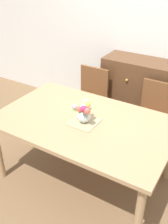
# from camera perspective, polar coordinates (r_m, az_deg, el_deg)

# --- Properties ---
(ground_plane) EXTENTS (12.00, 12.00, 0.00)m
(ground_plane) POSITION_cam_1_polar(r_m,az_deg,el_deg) (3.11, 0.08, -13.70)
(ground_plane) COLOR brown
(back_wall) EXTENTS (7.00, 0.10, 2.80)m
(back_wall) POSITION_cam_1_polar(r_m,az_deg,el_deg) (3.77, 13.50, 18.03)
(back_wall) COLOR silver
(back_wall) RESTS_ON ground_plane
(dining_table) EXTENTS (1.77, 1.11, 0.76)m
(dining_table) POSITION_cam_1_polar(r_m,az_deg,el_deg) (2.68, 0.09, -3.20)
(dining_table) COLOR tan
(dining_table) RESTS_ON ground_plane
(chair_left) EXTENTS (0.42, 0.42, 0.90)m
(chair_left) POSITION_cam_1_polar(r_m,az_deg,el_deg) (3.63, 1.37, 3.48)
(chair_left) COLOR brown
(chair_left) RESTS_ON ground_plane
(chair_right) EXTENTS (0.42, 0.42, 0.90)m
(chair_right) POSITION_cam_1_polar(r_m,az_deg,el_deg) (3.33, 14.89, -0.33)
(chair_right) COLOR brown
(chair_right) RESTS_ON ground_plane
(dresser) EXTENTS (1.40, 0.47, 1.00)m
(dresser) POSITION_cam_1_polar(r_m,az_deg,el_deg) (3.74, 14.51, 3.05)
(dresser) COLOR brown
(dresser) RESTS_ON ground_plane
(placemat) EXTENTS (0.27, 0.27, 0.01)m
(placemat) POSITION_cam_1_polar(r_m,az_deg,el_deg) (2.60, 0.00, -2.20)
(placemat) COLOR tan
(placemat) RESTS_ON dining_table
(flower_vase) EXTENTS (0.23, 0.18, 0.23)m
(flower_vase) POSITION_cam_1_polar(r_m,az_deg,el_deg) (2.52, -0.03, 0.02)
(flower_vase) COLOR silver
(flower_vase) RESTS_ON placemat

